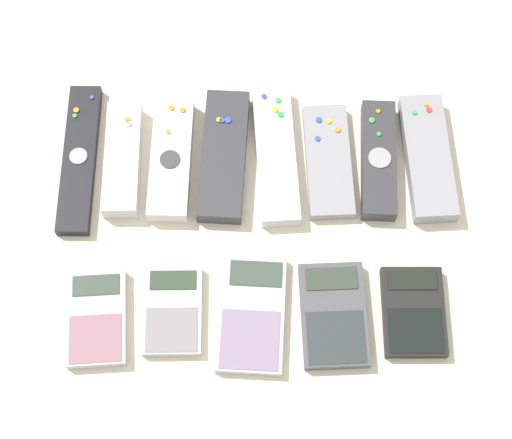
{
  "coord_description": "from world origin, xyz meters",
  "views": [
    {
      "loc": [
        -0.0,
        -0.39,
        1.02
      ],
      "look_at": [
        0.0,
        0.03,
        0.01
      ],
      "focal_mm": 60.0,
      "sensor_mm": 36.0,
      "label": 1
    }
  ],
  "objects_px": {
    "calculator_0": "(97,319)",
    "calculator_3": "(334,315)",
    "remote_6": "(378,159)",
    "calculator_4": "(414,312)",
    "remote_4": "(276,155)",
    "remote_1": "(123,159)",
    "calculator_1": "(173,311)",
    "remote_0": "(79,159)",
    "remote_3": "(224,156)",
    "remote_7": "(427,157)",
    "calculator_2": "(252,314)",
    "remote_5": "(328,161)",
    "remote_2": "(171,159)"
  },
  "relations": [
    {
      "from": "calculator_0",
      "to": "calculator_3",
      "type": "bearing_deg",
      "value": -2.63
    },
    {
      "from": "remote_6",
      "to": "calculator_4",
      "type": "relative_size",
      "value": 1.49
    },
    {
      "from": "remote_4",
      "to": "calculator_4",
      "type": "bearing_deg",
      "value": -55.7
    },
    {
      "from": "calculator_0",
      "to": "remote_1",
      "type": "bearing_deg",
      "value": 81.25
    },
    {
      "from": "remote_4",
      "to": "calculator_1",
      "type": "relative_size",
      "value": 1.79
    },
    {
      "from": "remote_0",
      "to": "remote_3",
      "type": "xyz_separation_m",
      "value": [
        0.19,
        0.0,
        0.0
      ]
    },
    {
      "from": "calculator_0",
      "to": "calculator_4",
      "type": "xyz_separation_m",
      "value": [
        0.39,
        0.01,
        0.0
      ]
    },
    {
      "from": "calculator_3",
      "to": "calculator_4",
      "type": "relative_size",
      "value": 1.19
    },
    {
      "from": "remote_7",
      "to": "calculator_1",
      "type": "distance_m",
      "value": 0.39
    },
    {
      "from": "remote_4",
      "to": "calculator_4",
      "type": "distance_m",
      "value": 0.27
    },
    {
      "from": "remote_0",
      "to": "calculator_2",
      "type": "relative_size",
      "value": 1.41
    },
    {
      "from": "remote_3",
      "to": "calculator_2",
      "type": "bearing_deg",
      "value": -77.01
    },
    {
      "from": "calculator_1",
      "to": "calculator_4",
      "type": "xyz_separation_m",
      "value": [
        0.3,
        -0.0,
        0.0
      ]
    },
    {
      "from": "remote_7",
      "to": "calculator_4",
      "type": "relative_size",
      "value": 1.6
    },
    {
      "from": "remote_0",
      "to": "remote_5",
      "type": "bearing_deg",
      "value": -0.02
    },
    {
      "from": "calculator_1",
      "to": "calculator_2",
      "type": "distance_m",
      "value": 0.1
    },
    {
      "from": "remote_2",
      "to": "remote_3",
      "type": "distance_m",
      "value": 0.07
    },
    {
      "from": "remote_0",
      "to": "calculator_0",
      "type": "distance_m",
      "value": 0.22
    },
    {
      "from": "calculator_1",
      "to": "remote_2",
      "type": "bearing_deg",
      "value": 92.05
    },
    {
      "from": "remote_6",
      "to": "calculator_4",
      "type": "distance_m",
      "value": 0.21
    },
    {
      "from": "remote_2",
      "to": "remote_3",
      "type": "bearing_deg",
      "value": 5.37
    },
    {
      "from": "remote_5",
      "to": "calculator_2",
      "type": "xyz_separation_m",
      "value": [
        -0.1,
        -0.21,
        -0.0
      ]
    },
    {
      "from": "remote_7",
      "to": "calculator_1",
      "type": "xyz_separation_m",
      "value": [
        -0.33,
        -0.21,
        -0.01
      ]
    },
    {
      "from": "remote_4",
      "to": "calculator_2",
      "type": "bearing_deg",
      "value": -101.99
    },
    {
      "from": "calculator_4",
      "to": "remote_5",
      "type": "bearing_deg",
      "value": 115.64
    },
    {
      "from": "remote_1",
      "to": "calculator_3",
      "type": "xyz_separation_m",
      "value": [
        0.27,
        -0.21,
        -0.01
      ]
    },
    {
      "from": "remote_2",
      "to": "remote_5",
      "type": "xyz_separation_m",
      "value": [
        0.21,
        -0.0,
        -0.0
      ]
    },
    {
      "from": "calculator_1",
      "to": "calculator_4",
      "type": "bearing_deg",
      "value": -0.8
    },
    {
      "from": "calculator_3",
      "to": "calculator_2",
      "type": "bearing_deg",
      "value": 176.85
    },
    {
      "from": "calculator_1",
      "to": "calculator_3",
      "type": "distance_m",
      "value": 0.2
    },
    {
      "from": "remote_5",
      "to": "remote_7",
      "type": "relative_size",
      "value": 0.91
    },
    {
      "from": "remote_5",
      "to": "calculator_1",
      "type": "distance_m",
      "value": 0.29
    },
    {
      "from": "remote_7",
      "to": "remote_5",
      "type": "bearing_deg",
      "value": 178.25
    },
    {
      "from": "remote_2",
      "to": "calculator_3",
      "type": "relative_size",
      "value": 1.29
    },
    {
      "from": "remote_3",
      "to": "remote_5",
      "type": "bearing_deg",
      "value": 0.72
    },
    {
      "from": "remote_2",
      "to": "calculator_3",
      "type": "distance_m",
      "value": 0.3
    },
    {
      "from": "calculator_1",
      "to": "calculator_4",
      "type": "relative_size",
      "value": 0.99
    },
    {
      "from": "remote_1",
      "to": "calculator_0",
      "type": "xyz_separation_m",
      "value": [
        -0.02,
        -0.22,
        -0.01
      ]
    },
    {
      "from": "remote_1",
      "to": "remote_3",
      "type": "xyz_separation_m",
      "value": [
        0.13,
        0.01,
        -0.0
      ]
    },
    {
      "from": "calculator_0",
      "to": "remote_2",
      "type": "bearing_deg",
      "value": 65.49
    },
    {
      "from": "remote_7",
      "to": "calculator_1",
      "type": "bearing_deg",
      "value": -150.71
    },
    {
      "from": "remote_2",
      "to": "remote_3",
      "type": "xyz_separation_m",
      "value": [
        0.07,
        0.0,
        -0.0
      ]
    },
    {
      "from": "remote_7",
      "to": "calculator_2",
      "type": "distance_m",
      "value": 0.32
    },
    {
      "from": "remote_1",
      "to": "calculator_2",
      "type": "relative_size",
      "value": 1.05
    },
    {
      "from": "remote_7",
      "to": "calculator_0",
      "type": "height_order",
      "value": "remote_7"
    },
    {
      "from": "calculator_0",
      "to": "remote_7",
      "type": "bearing_deg",
      "value": 23.89
    },
    {
      "from": "remote_6",
      "to": "remote_7",
      "type": "bearing_deg",
      "value": 4.98
    },
    {
      "from": "remote_3",
      "to": "calculator_4",
      "type": "distance_m",
      "value": 0.32
    },
    {
      "from": "remote_3",
      "to": "remote_5",
      "type": "height_order",
      "value": "remote_3"
    },
    {
      "from": "remote_5",
      "to": "remote_3",
      "type": "bearing_deg",
      "value": 175.06
    }
  ]
}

